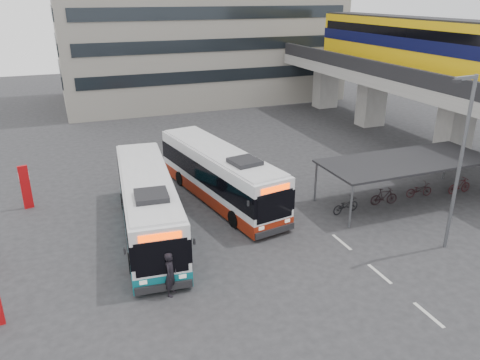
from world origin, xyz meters
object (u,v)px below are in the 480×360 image
object	(u,v)px
bus_main	(220,175)
pedestrian	(171,274)
lamp_post	(460,155)
bus_teal	(148,204)

from	to	relation	value
bus_main	pedestrian	distance (m)	9.64
bus_main	pedestrian	xyz separation A→B (m)	(-4.91, -8.28, -0.57)
bus_main	lamp_post	distance (m)	12.78
bus_main	bus_teal	size ratio (longest dim) A/B	1.00
bus_teal	lamp_post	bearing A→B (deg)	-22.18
pedestrian	lamp_post	world-z (taller)	lamp_post
bus_teal	lamp_post	distance (m)	14.83
bus_main	bus_teal	bearing A→B (deg)	-160.77
bus_teal	pedestrian	size ratio (longest dim) A/B	5.93
lamp_post	pedestrian	bearing A→B (deg)	168.81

